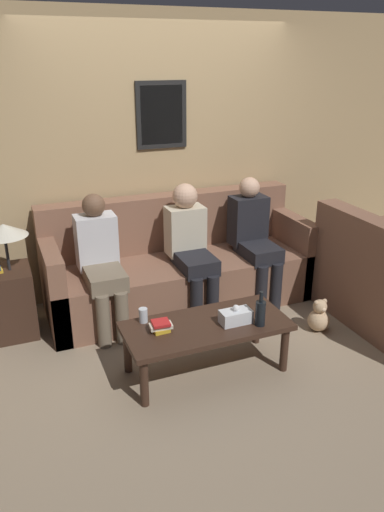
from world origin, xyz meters
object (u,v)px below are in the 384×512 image
object	(u,v)px
person_middle	(190,244)
person_right	(254,235)
teddy_bear	(319,317)
person_left	(101,259)
drinking_glass	(143,315)
couch_main	(179,268)
coffee_table	(206,330)
wine_bottle	(260,313)

from	to	relation	value
person_middle	person_right	size ratio (longest dim) A/B	1.00
person_middle	teddy_bear	size ratio (longest dim) A/B	3.99
person_middle	person_right	bearing A→B (deg)	1.43
person_left	teddy_bear	xyz separation A→B (m)	(1.69, -0.77, -0.50)
person_right	drinking_glass	bearing A→B (deg)	-149.41
drinking_glass	person_right	size ratio (longest dim) A/B	0.09
couch_main	coffee_table	bearing A→B (deg)	-100.77
coffee_table	teddy_bear	size ratio (longest dim) A/B	4.14
teddy_bear	person_middle	bearing A→B (deg)	137.96
drinking_glass	coffee_table	bearing A→B (deg)	-25.40
coffee_table	person_middle	world-z (taller)	person_middle
drinking_glass	person_left	xyz separation A→B (m)	(-0.13, 0.76, 0.17)
wine_bottle	person_left	distance (m)	1.44
person_right	teddy_bear	bearing A→B (deg)	-74.62
couch_main	drinking_glass	xyz separation A→B (m)	(-0.64, -0.97, 0.12)
person_left	person_right	distance (m)	1.47
wine_bottle	person_left	size ratio (longest dim) A/B	0.23
wine_bottle	person_right	xyz separation A→B (m)	(0.56, 1.14, 0.13)
coffee_table	wine_bottle	distance (m)	0.42
drinking_glass	teddy_bear	xyz separation A→B (m)	(1.55, -0.02, -0.33)
couch_main	drinking_glass	distance (m)	1.16
drinking_glass	teddy_bear	distance (m)	1.59
drinking_glass	person_left	world-z (taller)	person_left
drinking_glass	person_middle	size ratio (longest dim) A/B	0.09
wine_bottle	drinking_glass	bearing A→B (deg)	154.97
coffee_table	drinking_glass	bearing A→B (deg)	154.60
coffee_table	person_middle	size ratio (longest dim) A/B	1.04
couch_main	person_left	world-z (taller)	person_left
drinking_glass	teddy_bear	bearing A→B (deg)	-0.60
person_right	coffee_table	bearing A→B (deg)	-132.93
coffee_table	person_right	world-z (taller)	person_right
coffee_table	teddy_bear	xyz separation A→B (m)	(1.14, 0.18, -0.22)
couch_main	wine_bottle	distance (m)	1.34
couch_main	coffee_table	world-z (taller)	couch_main
couch_main	teddy_bear	distance (m)	1.36
person_left	person_right	size ratio (longest dim) A/B	0.99
wine_bottle	person_middle	distance (m)	1.14
person_left	teddy_bear	size ratio (longest dim) A/B	3.96
person_left	person_right	bearing A→B (deg)	1.11
couch_main	person_left	xyz separation A→B (m)	(-0.77, -0.21, 0.29)
wine_bottle	person_right	size ratio (longest dim) A/B	0.23
person_right	teddy_bear	xyz separation A→B (m)	(0.22, -0.80, -0.51)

